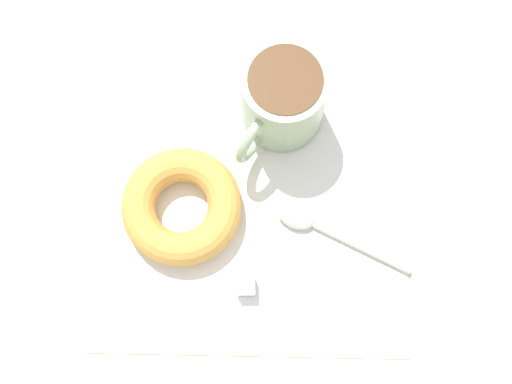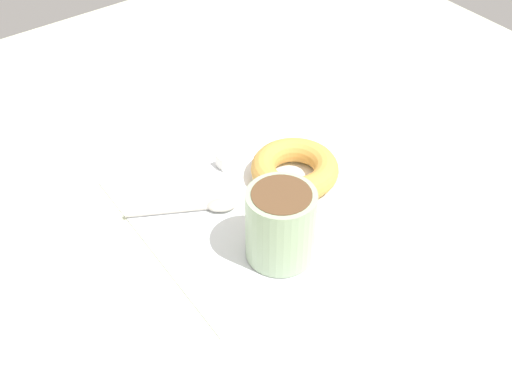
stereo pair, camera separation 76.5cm
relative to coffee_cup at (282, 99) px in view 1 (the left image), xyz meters
The scene contains 6 objects.
ground_plane 8.73cm from the coffee_cup, 27.83° to the right, with size 120.00×120.00×2.00cm, color beige.
napkin 9.52cm from the coffee_cup, 18.09° to the right, with size 28.92×28.92×0.30cm, color white.
coffee_cup is the anchor object (origin of this frame).
donut 13.28cm from the coffee_cup, 46.40° to the right, with size 10.97×10.97×3.10cm, color gold.
spoon 11.84cm from the coffee_cup, 13.87° to the left, with size 7.62×12.43×0.90cm.
sugar_cube 17.05cm from the coffee_cup, 13.07° to the right, with size 1.66×1.66×1.66cm, color white.
Camera 1 is at (16.69, 0.01, 65.02)cm, focal length 50.00 mm.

